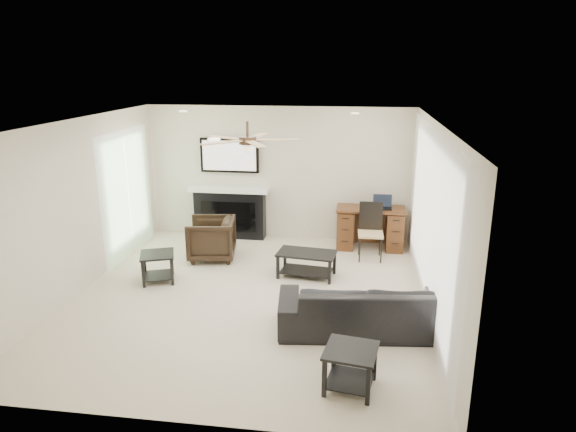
# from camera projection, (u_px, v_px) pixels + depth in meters

# --- Properties ---
(room_shell) EXTENTS (5.50, 5.54, 2.52)m
(room_shell) POSITION_uv_depth(u_px,v_px,m) (262.00, 182.00, 6.98)
(room_shell) COLOR beige
(room_shell) RESTS_ON ground
(sofa) EXTENTS (2.23, 1.07, 0.63)m
(sofa) POSITION_uv_depth(u_px,v_px,m) (365.00, 307.00, 6.41)
(sofa) COLOR black
(sofa) RESTS_ON ground
(armchair) EXTENTS (0.89, 0.87, 0.71)m
(armchair) POSITION_uv_depth(u_px,v_px,m) (211.00, 239.00, 8.78)
(armchair) COLOR black
(armchair) RESTS_ON ground
(coffee_table) EXTENTS (0.96, 0.61, 0.40)m
(coffee_table) POSITION_uv_depth(u_px,v_px,m) (306.00, 264.00, 8.08)
(coffee_table) COLOR black
(coffee_table) RESTS_ON ground
(end_table_near) EXTENTS (0.60, 0.60, 0.45)m
(end_table_near) POSITION_uv_depth(u_px,v_px,m) (350.00, 369.00, 5.27)
(end_table_near) COLOR black
(end_table_near) RESTS_ON ground
(end_table_left) EXTENTS (0.64, 0.64, 0.45)m
(end_table_left) POSITION_uv_depth(u_px,v_px,m) (158.00, 267.00, 7.90)
(end_table_left) COLOR black
(end_table_left) RESTS_ON ground
(fireplace_unit) EXTENTS (1.52, 0.34, 1.91)m
(fireplace_unit) POSITION_uv_depth(u_px,v_px,m) (229.00, 189.00, 9.71)
(fireplace_unit) COLOR black
(fireplace_unit) RESTS_ON ground
(desk) EXTENTS (1.22, 0.56, 0.76)m
(desk) POSITION_uv_depth(u_px,v_px,m) (370.00, 228.00, 9.28)
(desk) COLOR #361B0D
(desk) RESTS_ON ground
(desk_chair) EXTENTS (0.43, 0.45, 0.97)m
(desk_chair) POSITION_uv_depth(u_px,v_px,m) (371.00, 232.00, 8.72)
(desk_chair) COLOR black
(desk_chair) RESTS_ON ground
(laptop) EXTENTS (0.33, 0.24, 0.23)m
(laptop) POSITION_uv_depth(u_px,v_px,m) (383.00, 202.00, 9.09)
(laptop) COLOR black
(laptop) RESTS_ON desk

